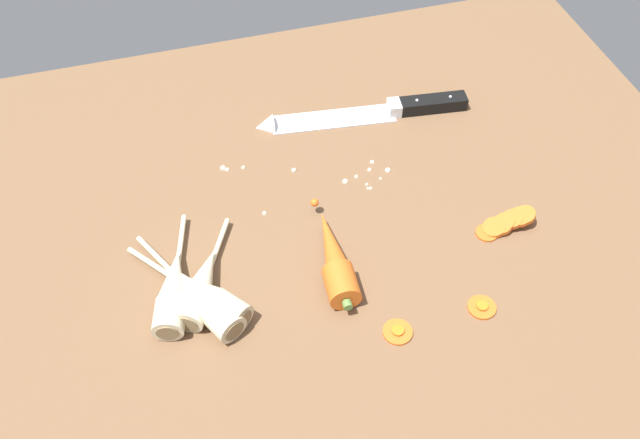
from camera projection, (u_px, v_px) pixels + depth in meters
ground_plane at (316, 225)px, 100.48cm from camera, size 120.00×90.00×4.00cm
chefs_knife at (359, 114)px, 112.17cm from camera, size 34.85×7.54×4.18cm
whole_carrot at (334, 259)px, 91.40cm from camera, size 5.05×18.78×4.20cm
parsnip_front at (200, 297)px, 87.60cm from camera, size 11.75×19.77×4.00cm
parsnip_mid_left at (204, 295)px, 87.88cm from camera, size 14.37×17.34×4.00cm
parsnip_mid_right at (201, 286)px, 88.71cm from camera, size 10.23×16.99×4.00cm
parsnip_back at (173, 290)px, 88.29cm from camera, size 7.13×19.39×4.00cm
carrot_slice_stack at (506, 223)px, 96.74cm from camera, size 8.74×3.53×2.95cm
carrot_slice_stray_near at (482, 306)px, 88.64cm from camera, size 3.69×3.69×0.70cm
carrot_slice_stray_mid at (398, 331)px, 86.28cm from camera, size 3.76×3.76×0.70cm
mince_crumbs at (317, 173)px, 103.89cm from camera, size 24.80×11.33×0.89cm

